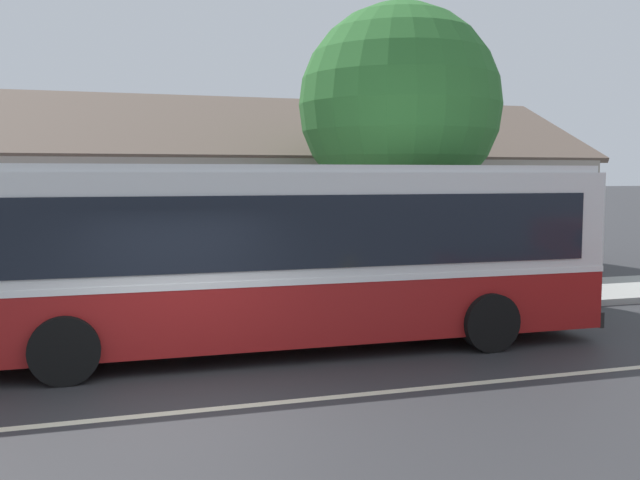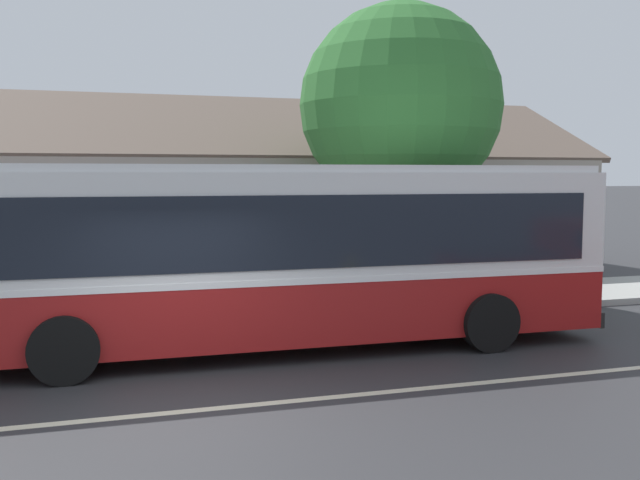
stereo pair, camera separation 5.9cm
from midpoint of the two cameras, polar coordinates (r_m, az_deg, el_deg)
ground_plane at (r=9.43m, az=-10.47°, el=-13.33°), size 300.00×300.00×0.00m
sidewalk_far at (r=15.20m, az=-13.22°, el=-5.95°), size 60.00×3.00×0.15m
lane_divider_stripe at (r=9.43m, az=-10.47°, el=-13.31°), size 60.00×0.16×0.01m
community_building at (r=22.28m, az=-10.14°, el=2.20°), size 23.11×9.13×6.42m
transit_bus at (r=12.16m, az=-4.44°, el=-0.89°), size 11.76×2.90×3.15m
street_tree_primary at (r=17.23m, az=6.57°, el=9.91°), size 4.74×4.74×6.98m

